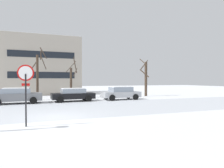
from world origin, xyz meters
The scene contains 10 objects.
ground_plane centered at (0.00, 0.00, 0.00)m, with size 120.00×120.00×0.00m, color white.
road_surface centered at (0.00, 3.22, 0.00)m, with size 80.00×8.45×0.00m.
stop_sign centered at (-1.58, -1.87, 2.03)m, with size 0.75×0.17×2.90m.
parked_car_gray centered at (-2.90, 8.52, 0.75)m, with size 4.54×2.28×1.45m.
parked_car_black centered at (2.38, 8.72, 0.70)m, with size 4.36×2.22×1.34m.
parked_car_silver centered at (7.66, 8.60, 0.74)m, with size 4.39×2.09×1.46m.
tree_far_mid centered at (-1.02, 11.35, 2.77)m, with size 1.92×1.91×5.64m.
tree_far_left centered at (12.81, 12.06, 2.48)m, with size 1.57×1.59×5.09m.
tree_far_right centered at (2.84, 12.64, 2.09)m, with size 1.32×1.54×4.89m.
building_far_left centered at (-0.33, 22.35, 4.37)m, with size 11.10×9.30×8.74m.
Camera 1 is at (-1.08, -12.06, 2.18)m, focal length 32.31 mm.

